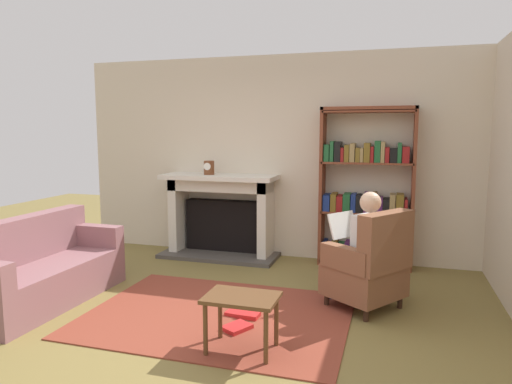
{
  "coord_description": "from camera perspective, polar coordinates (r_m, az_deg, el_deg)",
  "views": [
    {
      "loc": [
        1.53,
        -3.54,
        1.71
      ],
      "look_at": [
        0.1,
        1.2,
        1.05
      ],
      "focal_mm": 32.46,
      "sensor_mm": 36.0,
      "label": 1
    }
  ],
  "objects": [
    {
      "name": "fireplace",
      "position": [
        6.36,
        -4.24,
        -2.57
      ],
      "size": [
        1.59,
        0.64,
        1.12
      ],
      "color": "#4C4742",
      "rests_on": "ground"
    },
    {
      "name": "back_wall",
      "position": [
        6.29,
        2.68,
        4.3
      ],
      "size": [
        5.6,
        0.1,
        2.7
      ],
      "primitive_type": "cube",
      "color": "beige",
      "rests_on": "ground"
    },
    {
      "name": "mantel_clock",
      "position": [
        6.23,
        -5.81,
        3.0
      ],
      "size": [
        0.14,
        0.14,
        0.18
      ],
      "color": "brown",
      "rests_on": "fireplace"
    },
    {
      "name": "bookshelf",
      "position": [
        5.93,
        13.36,
        -0.1
      ],
      "size": [
        1.15,
        0.32,
        2.0
      ],
      "color": "brown",
      "rests_on": "ground"
    },
    {
      "name": "ground",
      "position": [
        4.22,
        -6.27,
        -16.37
      ],
      "size": [
        14.0,
        14.0,
        0.0
      ],
      "primitive_type": "plane",
      "color": "olive"
    },
    {
      "name": "side_table",
      "position": [
        3.66,
        -1.79,
        -13.7
      ],
      "size": [
        0.56,
        0.39,
        0.45
      ],
      "color": "brown",
      "rests_on": "ground"
    },
    {
      "name": "seated_reader",
      "position": [
        4.62,
        12.77,
        -6.24
      ],
      "size": [
        0.59,
        0.56,
        1.14
      ],
      "rotation": [
        0.0,
        0.0,
        4.1
      ],
      "color": "silver",
      "rests_on": "ground"
    },
    {
      "name": "area_rug",
      "position": [
        4.47,
        -4.72,
        -14.84
      ],
      "size": [
        2.4,
        1.8,
        0.01
      ],
      "primitive_type": "cube",
      "color": "brown",
      "rests_on": "ground"
    },
    {
      "name": "sofa_floral",
      "position": [
        5.14,
        -25.05,
        -8.81
      ],
      "size": [
        0.75,
        1.71,
        0.85
      ],
      "rotation": [
        0.0,
        0.0,
        1.56
      ],
      "color": "#8D5E62",
      "rests_on": "ground"
    },
    {
      "name": "armchair_reading",
      "position": [
        4.6,
        13.85,
        -8.87
      ],
      "size": [
        0.88,
        0.88,
        0.97
      ],
      "rotation": [
        0.0,
        0.0,
        4.1
      ],
      "color": "#331E14",
      "rests_on": "ground"
    },
    {
      "name": "scattered_books",
      "position": [
        4.3,
        -1.86,
        -15.37
      ],
      "size": [
        0.34,
        0.54,
        0.04
      ],
      "color": "red",
      "rests_on": "area_rug"
    }
  ]
}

